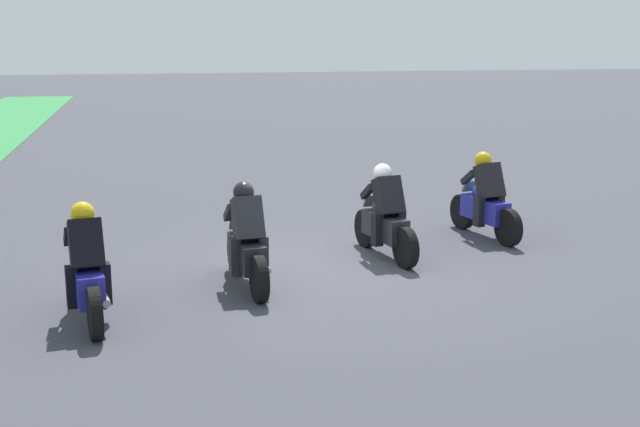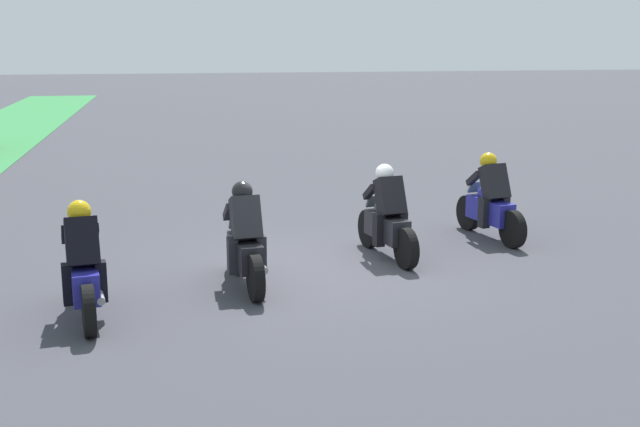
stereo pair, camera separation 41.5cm
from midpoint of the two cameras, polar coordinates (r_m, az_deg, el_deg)
The scene contains 5 objects.
ground_plane at distance 12.88m, azimuth 0.70°, elevation -3.74°, with size 120.00×120.00×0.00m, color #3D3D45.
rider_lane_a at distance 14.89m, azimuth 12.38°, elevation 0.66°, with size 2.02×0.65×1.51m.
rider_lane_b at distance 13.37m, azimuth 5.51°, elevation -0.43°, with size 2.03×0.63×1.51m.
rider_lane_c at distance 11.84m, azimuth -4.15°, elevation -2.10°, with size 2.04×0.58×1.51m.
rider_lane_d at distance 10.88m, azimuth -14.83°, elevation -3.81°, with size 2.03×0.61×1.51m.
Camera 2 is at (-12.21, 1.99, 3.59)m, focal length 46.76 mm.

